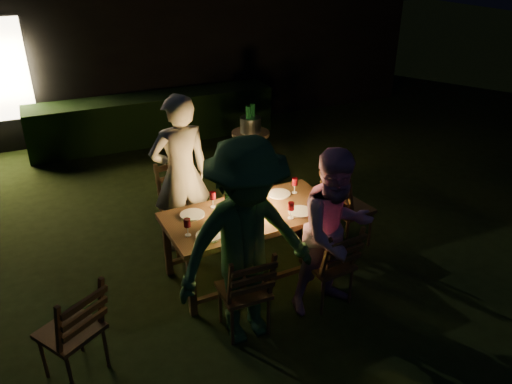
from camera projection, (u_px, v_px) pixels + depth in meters
name	position (u px, v px, depth m)	size (l,w,h in m)	color
garden_envelope	(145.00, 26.00, 10.32)	(40.00, 40.00, 3.20)	black
dining_table	(251.00, 219.00, 5.08)	(1.79, 0.96, 0.73)	#54341C
chair_near_left	(245.00, 304.00, 4.46)	(0.43, 0.46, 0.94)	#54341C
chair_near_right	(328.00, 277.00, 4.83)	(0.46, 0.49, 0.93)	#54341C
chair_far_left	(186.00, 223.00, 5.67)	(0.51, 0.54, 1.04)	#54341C
chair_far_right	(263.00, 205.00, 6.08)	(0.49, 0.52, 1.01)	#54341C
chair_end	(347.00, 221.00, 5.74)	(0.55, 0.52, 1.02)	#54341C
chair_spare	(75.00, 346.00, 3.99)	(0.61, 0.62, 0.97)	#54341C
person_house_side	(181.00, 175.00, 5.44)	(0.66, 0.43, 1.81)	beige
person_opp_right	(335.00, 233.00, 4.54)	(0.79, 0.62, 1.63)	#CB8BBF
person_opp_left	(247.00, 245.00, 4.12)	(1.22, 0.70, 1.89)	#326434
lantern	(253.00, 196.00, 5.04)	(0.16, 0.16, 0.35)	white
plate_far_left	(192.00, 215.00, 5.00)	(0.25, 0.25, 0.01)	white
plate_near_left	(209.00, 235.00, 4.65)	(0.25, 0.25, 0.01)	white
plate_far_right	(279.00, 194.00, 5.41)	(0.25, 0.25, 0.01)	white
plate_near_right	(300.00, 212.00, 5.06)	(0.25, 0.25, 0.01)	white
wineglass_a	(213.00, 200.00, 5.11)	(0.06, 0.06, 0.18)	#59070F
wineglass_b	(187.00, 227.00, 4.63)	(0.06, 0.06, 0.18)	#59070F
wineglass_c	(291.00, 210.00, 4.91)	(0.06, 0.06, 0.18)	#59070F
wineglass_d	(295.00, 186.00, 5.41)	(0.06, 0.06, 0.18)	#59070F
wineglass_e	(256.00, 221.00, 4.73)	(0.06, 0.06, 0.18)	silver
bottle_table	(228.00, 206.00, 4.89)	(0.07, 0.07, 0.28)	#0F471E
napkin_left	(252.00, 230.00, 4.73)	(0.18, 0.14, 0.01)	red
napkin_right	(313.00, 213.00, 5.03)	(0.18, 0.14, 0.01)	red
phone	(205.00, 242.00, 4.56)	(0.14, 0.07, 0.01)	black
side_table	(251.00, 138.00, 7.17)	(0.55, 0.55, 0.73)	brown
ice_bucket	(251.00, 125.00, 7.08)	(0.30, 0.30, 0.22)	#A5A8AD
bottle_bucket_a	(248.00, 123.00, 7.01)	(0.07, 0.07, 0.32)	#0F471E
bottle_bucket_b	(253.00, 120.00, 7.11)	(0.07, 0.07, 0.32)	#0F471E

